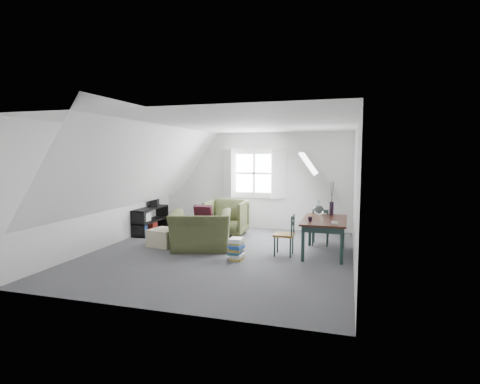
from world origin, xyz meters
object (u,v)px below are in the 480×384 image
(dining_table, at_px, (325,224))
(magazine_stack, at_px, (236,249))
(ottoman, at_px, (164,237))
(media_shelf, at_px, (149,222))
(dining_chair_far, at_px, (321,226))
(armchair_near, at_px, (201,249))
(armchair_far, at_px, (226,235))
(dining_chair_near, at_px, (286,234))

(dining_table, relative_size, magazine_stack, 3.48)
(ottoman, bearing_deg, media_shelf, 132.27)
(ottoman, xyz_separation_m, dining_chair_far, (3.19, 1.01, 0.23))
(magazine_stack, bearing_deg, dining_chair_far, 48.38)
(armchair_near, bearing_deg, dining_chair_far, -171.75)
(dining_table, height_order, media_shelf, dining_table)
(ottoman, relative_size, dining_chair_far, 0.68)
(dining_table, xyz_separation_m, magazine_stack, (-1.54, -0.84, -0.40))
(dining_table, xyz_separation_m, media_shelf, (-4.30, 0.81, -0.31))
(dining_chair_far, distance_m, media_shelf, 4.17)
(armchair_far, xyz_separation_m, ottoman, (-0.96, -1.34, 0.18))
(dining_table, bearing_deg, armchair_near, -171.01)
(armchair_far, bearing_deg, media_shelf, -174.01)
(magazine_stack, bearing_deg, armchair_near, 150.11)
(dining_table, bearing_deg, ottoman, -173.85)
(armchair_near, distance_m, dining_table, 2.54)
(dining_chair_far, bearing_deg, media_shelf, 17.38)
(armchair_near, xyz_separation_m, armchair_far, (0.09, 1.40, 0.00))
(dining_chair_near, distance_m, magazine_stack, 1.02)
(dining_chair_near, height_order, magazine_stack, dining_chair_near)
(ottoman, distance_m, media_shelf, 1.46)
(dining_chair_far, bearing_deg, dining_chair_near, 78.77)
(dining_table, distance_m, dining_chair_far, 0.78)
(media_shelf, bearing_deg, magazine_stack, -30.22)
(ottoman, xyz_separation_m, dining_table, (3.32, 0.26, 0.42))
(armchair_near, relative_size, dining_chair_far, 1.52)
(dining_chair_far, xyz_separation_m, dining_chair_near, (-0.58, -1.03, 0.00))
(armchair_far, relative_size, media_shelf, 0.76)
(armchair_near, height_order, dining_table, dining_table)
(armchair_far, distance_m, media_shelf, 1.97)
(ottoman, height_order, magazine_stack, magazine_stack)
(dining_chair_near, height_order, media_shelf, dining_chair_near)
(armchair_far, height_order, ottoman, armchair_far)
(dining_chair_near, relative_size, magazine_stack, 2.00)
(armchair_far, xyz_separation_m, dining_chair_near, (1.65, -1.37, 0.41))
(ottoman, distance_m, dining_table, 3.36)
(ottoman, height_order, dining_chair_near, dining_chair_near)
(ottoman, bearing_deg, armchair_far, 54.52)
(dining_chair_near, bearing_deg, dining_chair_far, 139.09)
(armchair_near, distance_m, dining_chair_far, 2.59)
(armchair_near, height_order, magazine_stack, magazine_stack)
(media_shelf, bearing_deg, dining_chair_far, -0.24)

